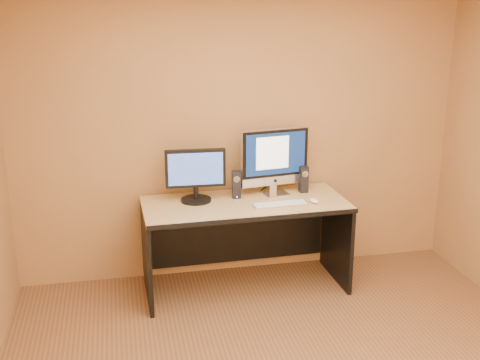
# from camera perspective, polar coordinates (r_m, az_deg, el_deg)

# --- Properties ---
(walls) EXTENTS (4.00, 4.00, 2.60)m
(walls) POSITION_cam_1_polar(r_m,az_deg,el_deg) (3.50, 6.74, -2.66)
(walls) COLOR olive
(walls) RESTS_ON ground
(desk) EXTENTS (1.74, 0.80, 0.80)m
(desk) POSITION_cam_1_polar(r_m,az_deg,el_deg) (5.24, 0.49, -6.25)
(desk) COLOR tan
(desk) RESTS_ON ground
(imac) EXTENTS (0.64, 0.31, 0.59)m
(imac) POSITION_cam_1_polar(r_m,az_deg,el_deg) (5.22, 3.43, 1.74)
(imac) COLOR silver
(imac) RESTS_ON desk
(second_monitor) EXTENTS (0.53, 0.28, 0.45)m
(second_monitor) POSITION_cam_1_polar(r_m,az_deg,el_deg) (5.07, -4.24, 0.42)
(second_monitor) COLOR black
(second_monitor) RESTS_ON desk
(speaker_left) EXTENTS (0.08, 0.09, 0.24)m
(speaker_left) POSITION_cam_1_polar(r_m,az_deg,el_deg) (5.17, -0.34, -0.43)
(speaker_left) COLOR black
(speaker_left) RESTS_ON desk
(speaker_right) EXTENTS (0.07, 0.08, 0.24)m
(speaker_right) POSITION_cam_1_polar(r_m,az_deg,el_deg) (5.35, 6.05, 0.08)
(speaker_right) COLOR black
(speaker_right) RESTS_ON desk
(keyboard) EXTENTS (0.47, 0.15, 0.02)m
(keyboard) POSITION_cam_1_polar(r_m,az_deg,el_deg) (5.03, 3.84, -2.29)
(keyboard) COLOR silver
(keyboard) RESTS_ON desk
(mouse) EXTENTS (0.08, 0.12, 0.04)m
(mouse) POSITION_cam_1_polar(r_m,az_deg,el_deg) (5.12, 7.02, -1.94)
(mouse) COLOR silver
(mouse) RESTS_ON desk
(cable_a) EXTENTS (0.08, 0.23, 0.01)m
(cable_a) POSITION_cam_1_polar(r_m,az_deg,el_deg) (5.45, 3.45, -0.82)
(cable_a) COLOR black
(cable_a) RESTS_ON desk
(cable_b) EXTENTS (0.12, 0.16, 0.01)m
(cable_b) POSITION_cam_1_polar(r_m,az_deg,el_deg) (5.47, 2.38, -0.72)
(cable_b) COLOR black
(cable_b) RESTS_ON desk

